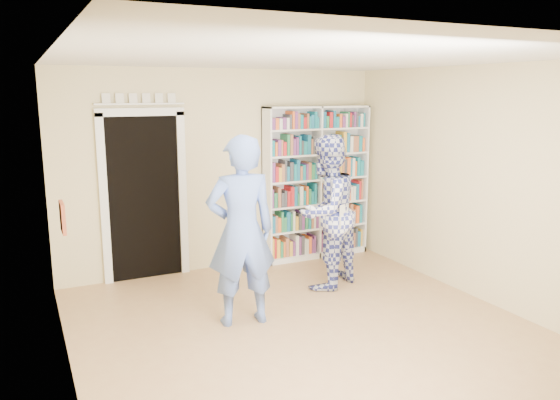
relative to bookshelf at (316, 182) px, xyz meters
name	(u,v)px	position (x,y,z in m)	size (l,w,h in m)	color
floor	(313,335)	(-1.35, -2.34, -1.11)	(5.00, 5.00, 0.00)	#AA7B52
ceiling	(317,58)	(-1.35, -2.34, 1.59)	(5.00, 5.00, 0.00)	white
wall_back	(224,170)	(-1.35, 0.16, 0.24)	(4.50, 4.50, 0.00)	beige
wall_left	(62,229)	(-3.60, -2.34, 0.24)	(5.00, 5.00, 0.00)	beige
wall_right	(488,186)	(0.90, -2.34, 0.24)	(5.00, 5.00, 0.00)	beige
bookshelf	(316,182)	(0.00, 0.00, 0.00)	(1.60, 0.30, 2.20)	white
doorway	(144,189)	(-2.45, 0.13, 0.07)	(1.10, 0.08, 2.43)	black
wall_art	(63,217)	(-3.58, -2.14, 0.29)	(0.03, 0.25, 0.25)	brown
man_blue	(241,231)	(-1.86, -1.73, -0.12)	(0.72, 0.48, 1.98)	#5E7DD2
man_plaid	(326,212)	(-0.52, -1.17, -0.16)	(0.92, 0.72, 1.90)	navy
paper_sheet	(344,216)	(-0.43, -1.43, -0.16)	(0.20, 0.01, 0.28)	white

